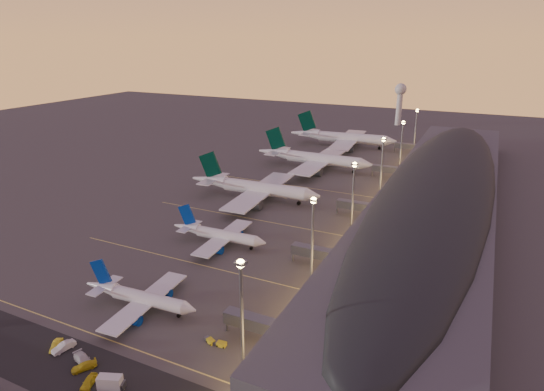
{
  "coord_description": "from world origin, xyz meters",
  "views": [
    {
      "loc": [
        75.62,
        -108.38,
        66.65
      ],
      "look_at": [
        2.0,
        45.0,
        7.0
      ],
      "focal_mm": 30.0,
      "sensor_mm": 36.0,
      "label": 1
    }
  ],
  "objects_px": {
    "catering_truck_a": "(111,383)",
    "service_van_f": "(89,382)",
    "airliner_narrow_north": "(219,235)",
    "baggage_tug_b": "(220,344)",
    "radar_tower": "(400,97)",
    "service_van_e": "(83,360)",
    "airliner_wide_near": "(253,188)",
    "airliner_wide_far": "(342,138)",
    "service_van_c": "(64,347)",
    "service_van_b": "(56,345)",
    "airliner_wide_mid": "(313,158)",
    "service_van_d": "(84,366)",
    "baggage_tug_a": "(210,340)",
    "airliner_narrow_south": "(139,297)"
  },
  "relations": [
    {
      "from": "airliner_narrow_south",
      "to": "airliner_wide_far",
      "type": "height_order",
      "value": "airliner_wide_far"
    },
    {
      "from": "radar_tower",
      "to": "baggage_tug_a",
      "type": "distance_m",
      "value": 296.64
    },
    {
      "from": "airliner_wide_near",
      "to": "airliner_narrow_north",
      "type": "bearing_deg",
      "value": -79.83
    },
    {
      "from": "radar_tower",
      "to": "catering_truck_a",
      "type": "height_order",
      "value": "radar_tower"
    },
    {
      "from": "airliner_narrow_south",
      "to": "service_van_c",
      "type": "height_order",
      "value": "airliner_narrow_south"
    },
    {
      "from": "airliner_narrow_south",
      "to": "airliner_wide_near",
      "type": "distance_m",
      "value": 88.38
    },
    {
      "from": "baggage_tug_b",
      "to": "airliner_wide_far",
      "type": "bearing_deg",
      "value": 95.33
    },
    {
      "from": "baggage_tug_b",
      "to": "service_van_f",
      "type": "distance_m",
      "value": 28.05
    },
    {
      "from": "service_van_d",
      "to": "airliner_narrow_north",
      "type": "bearing_deg",
      "value": 129.64
    },
    {
      "from": "airliner_wide_far",
      "to": "baggage_tug_b",
      "type": "bearing_deg",
      "value": -85.1
    },
    {
      "from": "service_van_d",
      "to": "catering_truck_a",
      "type": "bearing_deg",
      "value": 23.15
    },
    {
      "from": "baggage_tug_b",
      "to": "service_van_f",
      "type": "bearing_deg",
      "value": -132.36
    },
    {
      "from": "airliner_narrow_north",
      "to": "service_van_d",
      "type": "xyz_separation_m",
      "value": [
        7.28,
        -65.38,
        -2.51
      ]
    },
    {
      "from": "baggage_tug_b",
      "to": "service_van_b",
      "type": "bearing_deg",
      "value": -157.34
    },
    {
      "from": "airliner_wide_near",
      "to": "airliner_wide_far",
      "type": "relative_size",
      "value": 0.88
    },
    {
      "from": "baggage_tug_a",
      "to": "service_van_d",
      "type": "xyz_separation_m",
      "value": [
        -19.04,
        -19.22,
        0.32
      ]
    },
    {
      "from": "service_van_f",
      "to": "service_van_b",
      "type": "bearing_deg",
      "value": 141.8
    },
    {
      "from": "service_van_c",
      "to": "service_van_f",
      "type": "xyz_separation_m",
      "value": [
        13.53,
        -5.58,
        -0.05
      ]
    },
    {
      "from": "airliner_narrow_north",
      "to": "service_van_b",
      "type": "bearing_deg",
      "value": -95.72
    },
    {
      "from": "airliner_narrow_north",
      "to": "catering_truck_a",
      "type": "xyz_separation_m",
      "value": [
        16.7,
        -67.07,
        -1.88
      ]
    },
    {
      "from": "service_van_e",
      "to": "service_van_f",
      "type": "distance_m",
      "value": 7.57
    },
    {
      "from": "airliner_wide_mid",
      "to": "service_van_b",
      "type": "xyz_separation_m",
      "value": [
        0.62,
        -165.14,
        -4.55
      ]
    },
    {
      "from": "airliner_wide_far",
      "to": "service_van_e",
      "type": "distance_m",
      "value": 222.41
    },
    {
      "from": "airliner_narrow_north",
      "to": "service_van_c",
      "type": "distance_m",
      "value": 62.84
    },
    {
      "from": "catering_truck_a",
      "to": "service_van_f",
      "type": "distance_m",
      "value": 5.09
    },
    {
      "from": "airliner_narrow_north",
      "to": "baggage_tug_b",
      "type": "xyz_separation_m",
      "value": [
        29.06,
        -46.24,
        -2.81
      ]
    },
    {
      "from": "service_van_f",
      "to": "service_van_e",
      "type": "bearing_deg",
      "value": 125.58
    },
    {
      "from": "airliner_wide_mid",
      "to": "service_van_d",
      "type": "bearing_deg",
      "value": -85.72
    },
    {
      "from": "radar_tower",
      "to": "service_van_f",
      "type": "xyz_separation_m",
      "value": [
        0.22,
        -317.69,
        -21.05
      ]
    },
    {
      "from": "service_van_e",
      "to": "service_van_f",
      "type": "relative_size",
      "value": 1.24
    },
    {
      "from": "airliner_narrow_south",
      "to": "service_van_c",
      "type": "bearing_deg",
      "value": -105.01
    },
    {
      "from": "airliner_narrow_north",
      "to": "baggage_tug_b",
      "type": "relative_size",
      "value": 10.35
    },
    {
      "from": "airliner_wide_near",
      "to": "baggage_tug_b",
      "type": "relative_size",
      "value": 17.66
    },
    {
      "from": "airliner_wide_mid",
      "to": "service_van_c",
      "type": "distance_m",
      "value": 164.98
    },
    {
      "from": "service_van_b",
      "to": "catering_truck_a",
      "type": "bearing_deg",
      "value": -41.56
    },
    {
      "from": "airliner_wide_near",
      "to": "service_van_b",
      "type": "distance_m",
      "value": 108.63
    },
    {
      "from": "radar_tower",
      "to": "service_van_e",
      "type": "distance_m",
      "value": 314.1
    },
    {
      "from": "airliner_narrow_north",
      "to": "service_van_e",
      "type": "relative_size",
      "value": 5.9
    },
    {
      "from": "service_van_c",
      "to": "service_van_e",
      "type": "height_order",
      "value": "service_van_c"
    },
    {
      "from": "baggage_tug_a",
      "to": "catering_truck_a",
      "type": "distance_m",
      "value": 23.04
    },
    {
      "from": "airliner_wide_mid",
      "to": "airliner_wide_far",
      "type": "xyz_separation_m",
      "value": [
        -1.53,
        55.94,
        0.32
      ]
    },
    {
      "from": "baggage_tug_a",
      "to": "service_van_f",
      "type": "height_order",
      "value": "service_van_f"
    },
    {
      "from": "service_van_b",
      "to": "service_van_c",
      "type": "height_order",
      "value": "service_van_c"
    },
    {
      "from": "airliner_narrow_north",
      "to": "airliner_wide_near",
      "type": "relative_size",
      "value": 0.59
    },
    {
      "from": "airliner_wide_near",
      "to": "airliner_wide_far",
      "type": "xyz_separation_m",
      "value": [
        4.63,
        112.74,
        0.67
      ]
    },
    {
      "from": "baggage_tug_a",
      "to": "service_van_e",
      "type": "xyz_separation_m",
      "value": [
        -20.7,
        -17.84,
        0.44
      ]
    },
    {
      "from": "airliner_narrow_north",
      "to": "service_van_c",
      "type": "xyz_separation_m",
      "value": [
        -1.73,
        -62.77,
        -2.39
      ]
    },
    {
      "from": "airliner_narrow_north",
      "to": "airliner_wide_near",
      "type": "height_order",
      "value": "airliner_wide_near"
    },
    {
      "from": "airliner_narrow_north",
      "to": "catering_truck_a",
      "type": "distance_m",
      "value": 69.14
    },
    {
      "from": "catering_truck_a",
      "to": "service_van_d",
      "type": "distance_m",
      "value": 9.6
    }
  ]
}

